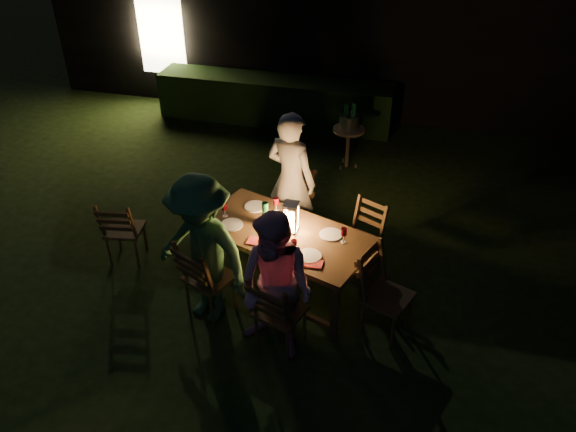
% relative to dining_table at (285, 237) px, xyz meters
% --- Properties ---
extents(garden_envelope, '(40.00, 40.00, 3.20)m').
position_rel_dining_table_xyz_m(garden_envelope, '(-0.86, 6.80, 0.87)').
color(garden_envelope, black).
rests_on(garden_envelope, ground).
extents(dining_table, '(2.09, 1.50, 0.79)m').
position_rel_dining_table_xyz_m(dining_table, '(0.00, 0.00, 0.00)').
color(dining_table, '#4B2C19').
rests_on(dining_table, ground).
extents(chair_near_left, '(0.61, 0.63, 1.01)m').
position_rel_dining_table_xyz_m(chair_near_left, '(-0.68, -0.58, -0.40)').
color(chair_near_left, '#4B2C19').
rests_on(chair_near_left, ground).
extents(chair_near_right, '(0.55, 0.58, 0.99)m').
position_rel_dining_table_xyz_m(chair_near_right, '(0.18, -0.87, -0.41)').
color(chair_near_right, '#4B2C19').
rests_on(chair_near_right, ground).
extents(chair_far_left, '(0.61, 0.63, 1.04)m').
position_rel_dining_table_xyz_m(chair_far_left, '(-0.18, 0.88, -0.39)').
color(chair_far_left, '#4B2C19').
rests_on(chair_far_left, ground).
extents(chair_far_right, '(0.55, 0.57, 0.91)m').
position_rel_dining_table_xyz_m(chair_far_right, '(0.77, 0.55, -0.43)').
color(chair_far_right, '#4B2C19').
rests_on(chair_far_right, ground).
extents(chair_end, '(0.61, 0.59, 1.01)m').
position_rel_dining_table_xyz_m(chair_end, '(1.16, -0.40, -0.40)').
color(chair_end, '#4B2C19').
rests_on(chair_end, ground).
extents(chair_spare, '(0.48, 0.50, 0.93)m').
position_rel_dining_table_xyz_m(chair_spare, '(-1.99, 0.03, -0.43)').
color(chair_spare, '#4B2C19').
rests_on(chair_spare, ground).
extents(person_house_side, '(0.74, 0.61, 1.76)m').
position_rel_dining_table_xyz_m(person_house_side, '(-0.16, 0.92, 0.17)').
color(person_house_side, beige).
rests_on(person_house_side, ground).
extents(person_opp_right, '(0.93, 0.83, 1.60)m').
position_rel_dining_table_xyz_m(person_opp_right, '(0.16, -0.92, 0.09)').
color(person_opp_right, '#C789A3').
rests_on(person_opp_right, ground).
extents(person_opp_left, '(1.26, 0.96, 1.72)m').
position_rel_dining_table_xyz_m(person_opp_left, '(-0.69, -0.63, 0.15)').
color(person_opp_left, '#316334').
rests_on(person_opp_left, ground).
extents(lantern, '(0.16, 0.16, 0.35)m').
position_rel_dining_table_xyz_m(lantern, '(0.06, 0.03, 0.24)').
color(lantern, white).
rests_on(lantern, dining_table).
extents(plate_far_left, '(0.25, 0.25, 0.01)m').
position_rel_dining_table_xyz_m(plate_far_left, '(-0.45, 0.39, 0.09)').
color(plate_far_left, white).
rests_on(plate_far_left, dining_table).
extents(plate_near_left, '(0.25, 0.25, 0.01)m').
position_rel_dining_table_xyz_m(plate_near_left, '(-0.59, -0.03, 0.09)').
color(plate_near_left, white).
rests_on(plate_near_left, dining_table).
extents(plate_far_right, '(0.25, 0.25, 0.01)m').
position_rel_dining_table_xyz_m(plate_far_right, '(0.50, 0.06, 0.09)').
color(plate_far_right, white).
rests_on(plate_far_right, dining_table).
extents(plate_near_right, '(0.25, 0.25, 0.01)m').
position_rel_dining_table_xyz_m(plate_near_right, '(0.35, -0.35, 0.09)').
color(plate_near_right, white).
rests_on(plate_near_right, dining_table).
extents(wineglass_a, '(0.06, 0.06, 0.18)m').
position_rel_dining_table_xyz_m(wineglass_a, '(-0.19, 0.36, 0.17)').
color(wineglass_a, '#59070F').
rests_on(wineglass_a, dining_table).
extents(wineglass_b, '(0.06, 0.06, 0.18)m').
position_rel_dining_table_xyz_m(wineglass_b, '(-0.72, 0.12, 0.17)').
color(wineglass_b, '#59070F').
rests_on(wineglass_b, dining_table).
extents(wineglass_c, '(0.06, 0.06, 0.18)m').
position_rel_dining_table_xyz_m(wineglass_c, '(0.19, -0.36, 0.17)').
color(wineglass_c, '#59070F').
rests_on(wineglass_c, dining_table).
extents(wineglass_d, '(0.06, 0.06, 0.18)m').
position_rel_dining_table_xyz_m(wineglass_d, '(0.64, -0.03, 0.17)').
color(wineglass_d, '#59070F').
rests_on(wineglass_d, dining_table).
extents(wineglass_e, '(0.06, 0.06, 0.18)m').
position_rel_dining_table_xyz_m(wineglass_e, '(-0.19, -0.25, 0.17)').
color(wineglass_e, silver).
rests_on(wineglass_e, dining_table).
extents(bottle_table, '(0.07, 0.07, 0.28)m').
position_rel_dining_table_xyz_m(bottle_table, '(-0.24, 0.08, 0.22)').
color(bottle_table, '#0F471E').
rests_on(bottle_table, dining_table).
extents(napkin_left, '(0.18, 0.14, 0.01)m').
position_rel_dining_table_xyz_m(napkin_left, '(-0.25, -0.25, 0.08)').
color(napkin_left, red).
rests_on(napkin_left, dining_table).
extents(napkin_right, '(0.18, 0.14, 0.01)m').
position_rel_dining_table_xyz_m(napkin_right, '(0.42, -0.46, 0.08)').
color(napkin_right, red).
rests_on(napkin_right, dining_table).
extents(phone, '(0.14, 0.07, 0.01)m').
position_rel_dining_table_xyz_m(phone, '(-0.68, -0.08, 0.08)').
color(phone, black).
rests_on(phone, dining_table).
extents(side_table, '(0.48, 0.48, 0.65)m').
position_rel_dining_table_xyz_m(side_table, '(0.21, 3.02, -0.13)').
color(side_table, '#8E6847').
rests_on(side_table, ground).
extents(ice_bucket, '(0.30, 0.30, 0.22)m').
position_rel_dining_table_xyz_m(ice_bucket, '(0.21, 3.02, 0.06)').
color(ice_bucket, '#A5A8AD').
rests_on(ice_bucket, side_table).
extents(bottle_bucket_a, '(0.07, 0.07, 0.32)m').
position_rel_dining_table_xyz_m(bottle_bucket_a, '(0.16, 2.98, 0.11)').
color(bottle_bucket_a, '#0F471E').
rests_on(bottle_bucket_a, side_table).
extents(bottle_bucket_b, '(0.07, 0.07, 0.32)m').
position_rel_dining_table_xyz_m(bottle_bucket_b, '(0.26, 3.06, 0.11)').
color(bottle_bucket_b, '#0F471E').
rests_on(bottle_bucket_b, side_table).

